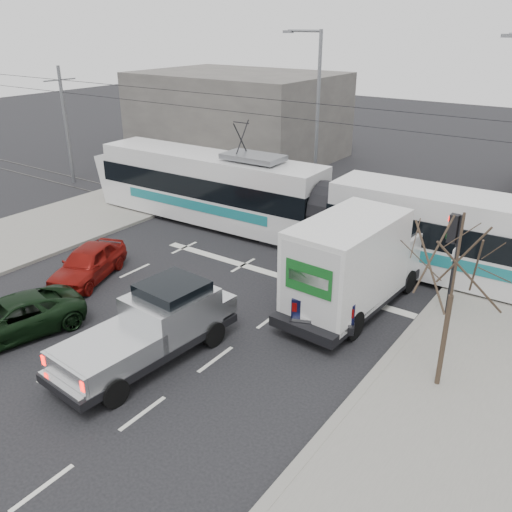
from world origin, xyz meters
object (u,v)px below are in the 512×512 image
Objects in this scene: box_truck at (355,263)px; tram at (328,211)px; silver_pickup at (155,325)px; bare_tree at (456,264)px; traffic_signal at (453,244)px; red_car at (88,263)px; street_lamp_far at (315,106)px; green_car at (11,318)px; navy_pickup at (332,272)px.

tram is at bearing 131.89° from box_truck.
tram is 4.17× the size of silver_pickup.
bare_tree is 4.28m from traffic_signal.
red_car is at bearing -154.33° from box_truck.
box_truck is (7.79, -10.64, -3.41)m from street_lamp_far.
street_lamp_far is 1.99× the size of green_car.
box_truck reaches higher than red_car.
red_car reaches higher than green_car.
navy_pickup is 9.48m from red_car.
bare_tree is at bearing -52.95° from navy_pickup.
street_lamp_far is (-10.66, 9.50, 2.37)m from traffic_signal.
traffic_signal is at bearing -27.29° from tram.
traffic_signal reaches higher than navy_pickup.
traffic_signal is at bearing 1.77° from red_car.
traffic_signal is 0.62× the size of navy_pickup.
navy_pickup is (-4.88, 2.87, -2.65)m from bare_tree.
tram is 10.35m from silver_pickup.
street_lamp_far is at bearing 129.43° from box_truck.
tram is 6.34× the size of red_car.
navy_pickup is at bearing 149.53° from bare_tree.
box_truck is 1.55× the size of green_car.
silver_pickup is 1.52× the size of red_car.
street_lamp_far is 8.58m from tram.
tram reaches higher than red_car.
traffic_signal is at bearing 54.47° from green_car.
bare_tree is 6.25m from navy_pickup.
red_car is at bearing 163.36° from silver_pickup.
silver_pickup is 7.15m from box_truck.
bare_tree is at bearing 37.78° from green_car.
bare_tree is 0.71× the size of box_truck.
navy_pickup reaches higher than silver_pickup.
bare_tree reaches higher than red_car.
box_truck reaches higher than silver_pickup.
street_lamp_far is 1.48× the size of silver_pickup.
bare_tree is at bearing 28.28° from silver_pickup.
tram is 5.27m from box_truck.
bare_tree is 0.86× the size of navy_pickup.
bare_tree is at bearing -45.24° from tram.
tram is 13.16m from green_car.
street_lamp_far is 0.35× the size of tram.
traffic_signal is 13.51m from red_car.
box_truck is at bearing 144.39° from bare_tree.
box_truck is (-4.00, 2.86, -2.09)m from bare_tree.
silver_pickup is 1.35× the size of green_car.
street_lamp_far reaches higher than navy_pickup.
red_car is at bearing -96.67° from street_lamp_far.
tram is (-7.29, 6.97, -1.96)m from bare_tree.
traffic_signal reaches higher than red_car.
street_lamp_far is 1.54× the size of navy_pickup.
silver_pickup is 6.74m from navy_pickup.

